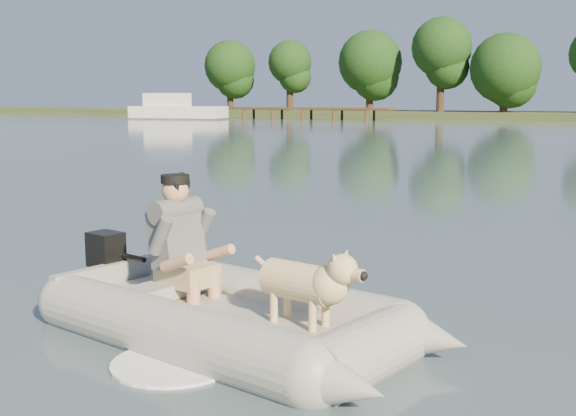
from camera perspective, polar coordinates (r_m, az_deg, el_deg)
The scene contains 7 objects.
water at distance 6.97m, azimuth -7.36°, elevation -7.85°, with size 160.00×160.00×0.00m, color slate.
dock at distance 64.75m, azimuth 0.69°, elevation 7.49°, with size 18.00×2.00×1.04m, color #4C331E, non-canonical shape.
dinghy at distance 5.95m, azimuth -4.39°, elevation -4.70°, with size 4.75×3.36×1.40m, color gray, non-canonical shape.
man at distance 6.45m, azimuth -8.68°, elevation -2.04°, with size 0.73×0.63×1.09m, color #56575B, non-canonical shape.
dog at distance 5.60m, azimuth 0.91°, elevation -6.36°, with size 0.94×0.34×0.63m, color tan, non-canonical shape.
outboard_motor at distance 7.25m, azimuth -14.14°, elevation -4.81°, with size 0.42×0.29×0.80m, color black, non-canonical shape.
cabin_cruiser at distance 65.12m, azimuth -8.67°, elevation 7.95°, with size 8.78×3.14×2.72m, color white, non-canonical shape.
Camera 1 is at (3.91, -5.42, 1.99)m, focal length 45.00 mm.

